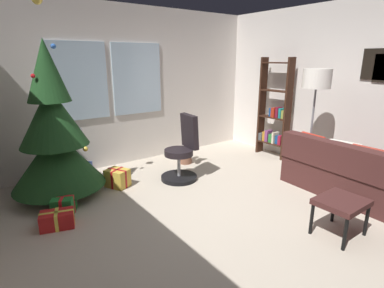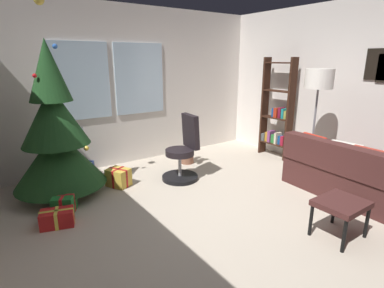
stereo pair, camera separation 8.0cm
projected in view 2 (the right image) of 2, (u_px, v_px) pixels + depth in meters
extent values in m
cube|color=#BDAF9B|center=(231.00, 221.00, 3.59)|extent=(5.00, 5.17, 0.10)
cube|color=silver|center=(132.00, 87.00, 5.28)|extent=(5.00, 0.10, 2.69)
cube|color=silver|center=(81.00, 81.00, 4.72)|extent=(0.90, 0.03, 1.20)
cube|color=silver|center=(140.00, 79.00, 5.27)|extent=(0.90, 0.03, 1.20)
cube|color=silver|center=(358.00, 91.00, 4.63)|extent=(0.10, 5.17, 2.69)
cube|color=black|center=(379.00, 64.00, 4.27)|extent=(0.02, 0.37, 0.44)
cube|color=#42211F|center=(364.00, 186.00, 3.99)|extent=(0.93, 2.08, 0.40)
cube|color=#42211F|center=(354.00, 162.00, 3.72)|extent=(0.32, 2.05, 0.37)
cube|color=#42211F|center=(306.00, 147.00, 4.68)|extent=(0.82, 0.19, 0.20)
cube|color=#AE281B|center=(314.00, 149.00, 4.33)|extent=(0.27, 0.43, 0.42)
cube|color=beige|center=(345.00, 158.00, 3.94)|extent=(0.22, 0.42, 0.41)
cube|color=#9C3125|center=(368.00, 165.00, 3.69)|extent=(0.20, 0.40, 0.42)
cube|color=#42211F|center=(341.00, 204.00, 3.11)|extent=(0.50, 0.42, 0.06)
cylinder|color=black|center=(344.00, 236.00, 2.90)|extent=(0.04, 0.04, 0.35)
cylinder|color=black|center=(367.00, 222.00, 3.14)|extent=(0.04, 0.04, 0.35)
cylinder|color=black|center=(311.00, 220.00, 3.19)|extent=(0.04, 0.04, 0.35)
cylinder|color=black|center=(334.00, 209.00, 3.43)|extent=(0.04, 0.04, 0.35)
cylinder|color=#4C331E|center=(63.00, 189.00, 4.17)|extent=(0.12, 0.12, 0.16)
cone|color=#193E1B|center=(59.00, 157.00, 4.04)|extent=(1.19, 1.19, 0.77)
cone|color=#193E1B|center=(54.00, 116.00, 3.88)|extent=(0.85, 0.85, 0.77)
cone|color=#193E1B|center=(48.00, 70.00, 3.73)|extent=(0.52, 0.52, 0.77)
sphere|color=red|center=(35.00, 76.00, 3.57)|extent=(0.05, 0.05, 0.05)
sphere|color=gold|center=(86.00, 148.00, 3.90)|extent=(0.07, 0.07, 0.07)
sphere|color=silver|center=(81.00, 129.00, 4.27)|extent=(0.08, 0.08, 0.08)
sphere|color=blue|center=(55.00, 46.00, 3.66)|extent=(0.06, 0.06, 0.06)
sphere|color=#F2D14C|center=(39.00, 0.00, 3.51)|extent=(0.12, 0.12, 0.12)
cube|color=red|center=(57.00, 218.00, 3.39)|extent=(0.40, 0.31, 0.19)
cube|color=#EAD84C|center=(57.00, 218.00, 3.39)|extent=(0.35, 0.14, 0.19)
cube|color=#EAD84C|center=(57.00, 218.00, 3.39)|extent=(0.10, 0.22, 0.19)
cube|color=#1E722D|center=(65.00, 203.00, 3.69)|extent=(0.35, 0.38, 0.23)
cube|color=red|center=(65.00, 203.00, 3.69)|extent=(0.24, 0.14, 0.23)
cube|color=red|center=(65.00, 203.00, 3.69)|extent=(0.17, 0.29, 0.23)
cube|color=gold|center=(119.00, 177.00, 4.45)|extent=(0.36, 0.39, 0.26)
cube|color=#B21919|center=(119.00, 177.00, 4.45)|extent=(0.24, 0.15, 0.27)
cube|color=#B21919|center=(119.00, 177.00, 4.45)|extent=(0.18, 0.30, 0.27)
cube|color=#2D4C99|center=(83.00, 170.00, 4.79)|extent=(0.37, 0.36, 0.24)
cube|color=silver|center=(83.00, 170.00, 4.79)|extent=(0.25, 0.21, 0.25)
cube|color=silver|center=(83.00, 170.00, 4.79)|extent=(0.18, 0.22, 0.25)
cylinder|color=black|center=(180.00, 177.00, 4.72)|extent=(0.56, 0.56, 0.06)
cylinder|color=#B2B2B7|center=(180.00, 164.00, 4.66)|extent=(0.05, 0.05, 0.38)
cylinder|color=black|center=(180.00, 152.00, 4.60)|extent=(0.44, 0.44, 0.09)
cube|color=black|center=(191.00, 131.00, 4.61)|extent=(0.15, 0.41, 0.52)
cube|color=black|center=(290.00, 111.00, 5.37)|extent=(0.18, 0.04, 1.85)
cube|color=black|center=(265.00, 107.00, 5.84)|extent=(0.18, 0.04, 1.85)
cube|color=black|center=(274.00, 143.00, 5.79)|extent=(0.18, 0.56, 0.02)
cube|color=black|center=(276.00, 118.00, 5.66)|extent=(0.18, 0.56, 0.02)
cube|color=black|center=(278.00, 91.00, 5.52)|extent=(0.18, 0.56, 0.02)
cube|color=black|center=(281.00, 63.00, 5.38)|extent=(0.18, 0.56, 0.02)
cube|color=maroon|center=(284.00, 141.00, 5.61)|extent=(0.15, 0.06, 0.18)
cube|color=navy|center=(281.00, 140.00, 5.68)|extent=(0.13, 0.06, 0.16)
cube|color=beige|center=(278.00, 138.00, 5.71)|extent=(0.17, 0.04, 0.22)
cube|color=#297132|center=(275.00, 138.00, 5.78)|extent=(0.15, 0.08, 0.16)
cube|color=#79386F|center=(271.00, 136.00, 5.84)|extent=(0.16, 0.06, 0.22)
cube|color=#AE7423|center=(269.00, 136.00, 5.90)|extent=(0.16, 0.06, 0.18)
cube|color=#454A4C|center=(265.00, 137.00, 5.96)|extent=(0.17, 0.08, 0.14)
cube|color=olive|center=(287.00, 115.00, 5.48)|extent=(0.13, 0.05, 0.15)
cube|color=#18767C|center=(284.00, 114.00, 5.51)|extent=(0.14, 0.05, 0.18)
cube|color=maroon|center=(281.00, 113.00, 5.57)|extent=(0.14, 0.06, 0.19)
cube|color=#9C2612|center=(278.00, 113.00, 5.62)|extent=(0.16, 0.07, 0.18)
cube|color=navy|center=(275.00, 112.00, 5.69)|extent=(0.13, 0.06, 0.16)
cylinder|color=slate|center=(308.00, 177.00, 4.75)|extent=(0.28, 0.28, 0.03)
cylinder|color=slate|center=(313.00, 134.00, 4.56)|extent=(0.03, 0.03, 1.37)
cylinder|color=white|center=(319.00, 79.00, 4.33)|extent=(0.40, 0.40, 0.28)
cylinder|color=brown|center=(187.00, 157.00, 5.43)|extent=(0.23, 0.23, 0.23)
ellipsoid|color=#25673C|center=(192.00, 140.00, 5.26)|extent=(0.14, 0.23, 0.43)
ellipsoid|color=#25673C|center=(192.00, 141.00, 5.29)|extent=(0.23, 0.17, 0.41)
ellipsoid|color=#25673C|center=(189.00, 142.00, 5.45)|extent=(0.17, 0.14, 0.29)
ellipsoid|color=#25673C|center=(191.00, 145.00, 5.19)|extent=(0.15, 0.19, 0.34)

